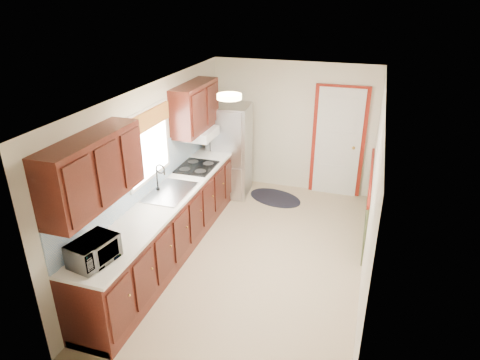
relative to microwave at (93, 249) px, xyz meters
The scene contains 8 objects.
room_shell 2.29m from the microwave, 58.39° to the left, with size 3.20×5.20×2.52m.
kitchen_run 1.69m from the microwave, 91.22° to the left, with size 0.63×4.00×2.20m.
back_wall_trim 4.71m from the microwave, 62.21° to the left, with size 1.12×2.30×2.08m.
ceiling_fixture 2.33m from the microwave, 62.78° to the left, with size 0.30×0.30×0.06m, color #FFD88C.
microwave is the anchor object (origin of this frame).
refrigerator 3.85m from the microwave, 87.31° to the left, with size 0.75×0.74×1.69m.
rug 4.14m from the microwave, 74.72° to the left, with size 1.02×0.65×0.01m, color black.
cooktop 2.70m from the microwave, 89.79° to the left, with size 0.54×0.65×0.02m, color black.
Camera 1 is at (1.37, -5.04, 3.57)m, focal length 32.00 mm.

